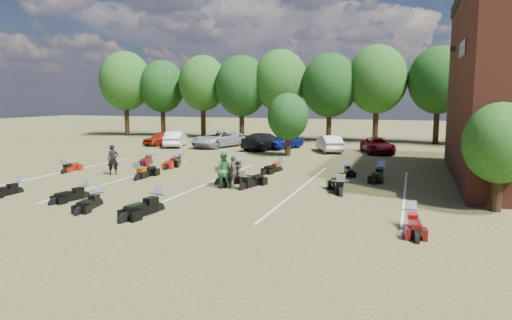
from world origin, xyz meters
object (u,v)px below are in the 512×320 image
at_px(car_0, 162,138).
at_px(motorcycle_3, 98,206).
at_px(motorcycle_0, 18,193).
at_px(person_black, 113,160).
at_px(person_grey, 233,172).
at_px(car_4, 284,141).
at_px(motorcycle_14, 150,164).
at_px(motorcycle_7, 64,173).
at_px(person_green, 223,170).

distance_m(car_0, motorcycle_3, 25.14).
relative_size(car_0, motorcycle_0, 1.96).
distance_m(person_black, person_grey, 8.45).
distance_m(car_4, person_grey, 18.66).
bearing_deg(car_0, car_4, 19.67).
xyz_separation_m(car_4, motorcycle_14, (-6.24, -12.20, -0.70)).
distance_m(person_grey, motorcycle_3, 6.68).
relative_size(car_4, motorcycle_3, 1.94).
xyz_separation_m(person_black, motorcycle_7, (-3.11, -0.56, -0.89)).
bearing_deg(motorcycle_14, car_0, 102.34).
relative_size(person_grey, motorcycle_7, 0.78).
bearing_deg(person_grey, car_4, -17.94).
relative_size(car_0, person_black, 2.22).
relative_size(person_green, person_grey, 1.09).
relative_size(car_4, motorcycle_14, 1.71).
height_order(motorcycle_0, motorcycle_14, motorcycle_14).
distance_m(motorcycle_0, motorcycle_3, 5.39).
xyz_separation_m(motorcycle_0, motorcycle_7, (-2.04, 5.37, 0.00)).
xyz_separation_m(person_black, person_green, (7.68, -1.46, 0.01)).
xyz_separation_m(car_0, motorcycle_3, (10.41, -22.87, -0.67)).
bearing_deg(car_0, person_green, -36.09).
bearing_deg(motorcycle_7, motorcycle_0, 101.60).
distance_m(car_0, car_4, 12.03).
xyz_separation_m(person_grey, motorcycle_3, (-4.06, -5.25, -0.83)).
bearing_deg(motorcycle_14, car_4, 48.28).
bearing_deg(motorcycle_14, motorcycle_3, -82.70).
distance_m(motorcycle_3, motorcycle_7, 9.68).
xyz_separation_m(car_4, person_green, (1.85, -18.36, 0.21)).
relative_size(car_0, motorcycle_14, 1.66).
distance_m(person_black, person_green, 7.82).
xyz_separation_m(person_green, person_grey, (0.62, -0.14, -0.07)).
relative_size(person_black, motorcycle_7, 0.83).
distance_m(person_green, motorcycle_0, 9.87).
bearing_deg(person_green, person_black, -22.83).
bearing_deg(motorcycle_7, motorcycle_14, -126.47).
height_order(person_grey, motorcycle_0, person_grey).
relative_size(motorcycle_3, motorcycle_14, 0.88).
xyz_separation_m(person_black, person_grey, (8.30, -1.60, -0.06)).
bearing_deg(car_4, car_0, -151.01).
bearing_deg(motorcycle_0, motorcycle_7, 112.74).
xyz_separation_m(person_black, motorcycle_0, (-1.07, -5.94, -0.89)).
bearing_deg(motorcycle_7, person_black, -178.99).
xyz_separation_m(person_grey, motorcycle_7, (-11.41, 1.04, -0.83)).
distance_m(person_grey, motorcycle_7, 11.49).
bearing_deg(person_green, motorcycle_7, -16.81).
xyz_separation_m(person_green, motorcycle_7, (-10.79, 0.90, -0.91)).
relative_size(motorcycle_0, motorcycle_3, 0.96).
height_order(car_0, person_grey, person_grey).
bearing_deg(car_4, person_black, -84.20).
bearing_deg(person_grey, person_black, 53.52).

